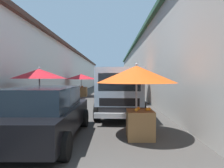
% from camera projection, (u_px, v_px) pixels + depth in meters
% --- Properties ---
extents(ground, '(90.00, 90.00, 0.00)m').
position_uv_depth(ground, '(102.00, 99.00, 14.61)').
color(ground, '#3D3A38').
extents(building_left_whitewash, '(49.80, 7.50, 4.67)m').
position_uv_depth(building_left_whitewash, '(29.00, 71.00, 16.83)').
color(building_left_whitewash, silver).
rests_on(building_left_whitewash, ground).
extents(building_right_concrete, '(49.80, 7.50, 5.45)m').
position_uv_depth(building_right_concrete, '(178.00, 66.00, 16.71)').
color(building_right_concrete, gray).
rests_on(building_right_concrete, ground).
extents(fruit_stall_near_right, '(2.30, 2.30, 2.41)m').
position_uv_depth(fruit_stall_near_right, '(129.00, 76.00, 12.12)').
color(fruit_stall_near_right, '#9E9EA3').
rests_on(fruit_stall_near_right, ground).
extents(fruit_stall_mid_lane, '(2.79, 2.79, 2.11)m').
position_uv_depth(fruit_stall_mid_lane, '(81.00, 79.00, 16.81)').
color(fruit_stall_mid_lane, '#9E9EA3').
rests_on(fruit_stall_mid_lane, ground).
extents(fruit_stall_far_right, '(2.11, 2.11, 2.13)m').
position_uv_depth(fruit_stall_far_right, '(39.00, 82.00, 7.32)').
color(fruit_stall_far_right, '#9E9EA3').
rests_on(fruit_stall_far_right, ground).
extents(fruit_stall_far_left, '(2.26, 2.26, 2.12)m').
position_uv_depth(fruit_stall_far_left, '(137.00, 81.00, 5.28)').
color(fruit_stall_far_left, '#9E9EA3').
rests_on(fruit_stall_far_left, ground).
extents(hatchback_car, '(3.91, 1.93, 1.45)m').
position_uv_depth(hatchback_car, '(46.00, 113.00, 5.10)').
color(hatchback_car, black).
rests_on(hatchback_car, ground).
extents(delivery_truck, '(5.01, 2.17, 2.08)m').
position_uv_depth(delivery_truck, '(120.00, 93.00, 7.87)').
color(delivery_truck, black).
rests_on(delivery_truck, ground).
extents(vendor_by_crates, '(0.31, 0.64, 1.67)m').
position_uv_depth(vendor_by_crates, '(132.00, 88.00, 13.93)').
color(vendor_by_crates, '#665B4C').
rests_on(vendor_by_crates, ground).
extents(parked_scooter, '(1.69, 0.48, 1.14)m').
position_uv_depth(parked_scooter, '(52.00, 104.00, 8.82)').
color(parked_scooter, black).
rests_on(parked_scooter, ground).
extents(plastic_stool, '(0.30, 0.30, 0.43)m').
position_uv_depth(plastic_stool, '(132.00, 94.00, 15.79)').
color(plastic_stool, red).
rests_on(plastic_stool, ground).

